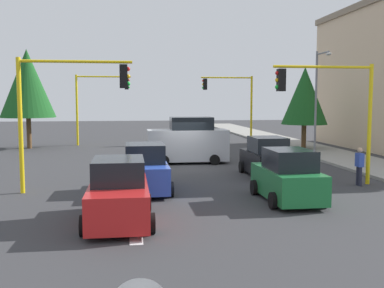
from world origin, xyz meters
name	(u,v)px	position (x,y,z in m)	size (l,w,h in m)	color
ground_plane	(187,168)	(0.00, 0.00, 0.00)	(120.00, 120.00, 0.00)	#353538
sidewalk_kerb	(326,153)	(-5.00, 10.50, 0.07)	(80.00, 4.00, 0.15)	gray
lane_arrow_near	(136,225)	(11.51, -3.00, 0.01)	(2.40, 1.10, 1.10)	silver
traffic_signal_far_left	(232,96)	(-14.00, 5.73, 4.16)	(0.36, 4.59, 5.89)	yellow
traffic_signal_near_left	(331,99)	(6.00, 5.65, 3.82)	(0.36, 4.59, 5.37)	yellow
traffic_signal_near_right	(66,97)	(6.00, -5.67, 3.89)	(0.36, 4.59, 5.48)	yellow
traffic_signal_far_right	(98,96)	(-14.00, -5.73, 4.16)	(0.36, 4.59, 5.90)	yellow
street_lamp_curbside	(319,92)	(-3.61, 9.20, 4.35)	(2.15, 0.28, 7.00)	slate
tree_opposite_side	(27,84)	(-12.00, -11.00, 5.07)	(4.23, 4.23, 7.73)	brown
tree_roadside_mid	(305,96)	(-8.00, 10.00, 4.10)	(3.46, 3.46, 6.28)	brown
delivery_van_silver	(188,142)	(-2.00, 0.33, 1.28)	(2.22, 4.80, 2.77)	#B2B5BA
car_red	(119,194)	(11.05, -3.50, 0.90)	(4.19, 2.09, 1.98)	red
car_blue	(145,170)	(6.29, -2.53, 0.90)	(3.94, 2.12, 1.98)	blue
car_black	(267,158)	(3.33, 3.59, 0.90)	(3.88, 2.11, 1.98)	black
car_green	(288,177)	(8.89, 2.69, 0.90)	(3.91, 2.05, 1.98)	#1E7238
pedestrian_crossing	(359,165)	(6.34, 6.91, 0.91)	(0.40, 0.24, 1.70)	#262638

